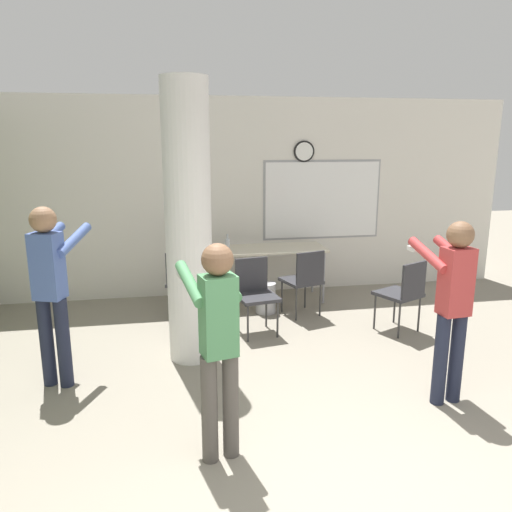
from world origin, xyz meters
name	(u,v)px	position (x,y,z in m)	size (l,w,h in m)	color
wall_back	(243,198)	(0.02, 5.06, 1.40)	(8.00, 0.15, 2.80)	silver
support_pillar	(188,225)	(-0.86, 2.85, 1.40)	(0.46, 0.46, 2.80)	white
folding_table	(257,252)	(0.14, 4.54, 0.71)	(1.89, 0.65, 0.76)	beige
bottle_on_table	(227,244)	(-0.28, 4.48, 0.84)	(0.06, 0.06, 0.22)	silver
waste_bin	(266,298)	(0.17, 4.05, 0.20)	(0.26, 0.26, 0.40)	#B2B2B7
chair_table_right	(304,278)	(0.62, 3.84, 0.51)	(0.55, 0.55, 0.87)	#2D2D33
chair_mid_room	(403,291)	(1.61, 3.09, 0.51)	(0.59, 0.59, 0.87)	#2D2D33
chair_table_front	(255,290)	(-0.09, 3.41, 0.51)	(0.51, 0.51, 0.87)	#2D2D33
chair_table_left	(186,280)	(-0.86, 3.99, 0.51)	(0.59, 0.59, 0.87)	#2D2D33
person_watching_back	(51,283)	(-2.11, 2.47, 0.98)	(0.52, 0.67, 1.67)	#1E2338
person_playing_front	(218,335)	(-0.76, 1.12, 0.93)	(0.44, 0.62, 1.57)	#514C47
person_playing_side	(452,298)	(1.25, 1.55, 0.94)	(0.39, 0.61, 1.59)	#1E2338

